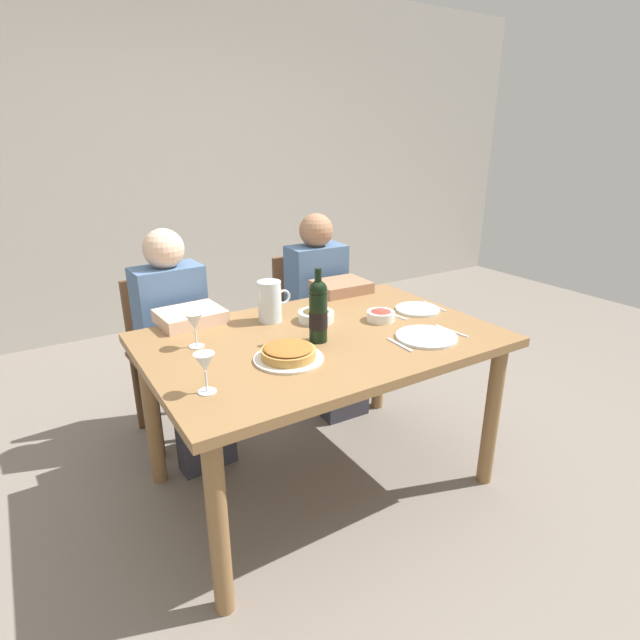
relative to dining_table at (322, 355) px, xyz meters
name	(u,v)px	position (x,y,z in m)	size (l,w,h in m)	color
ground_plane	(322,479)	(0.00, 0.00, -0.67)	(8.00, 8.00, 0.00)	slate
back_wall	(150,160)	(0.00, 2.61, 0.73)	(8.00, 0.10, 2.80)	#B2ADA3
dining_table	(322,355)	(0.00, 0.00, 0.00)	(1.50, 1.00, 0.76)	olive
wine_bottle	(318,311)	(-0.05, -0.04, 0.23)	(0.08, 0.08, 0.32)	black
water_pitcher	(270,304)	(-0.11, 0.29, 0.18)	(0.16, 0.11, 0.19)	silver
baked_tart	(288,353)	(-0.24, -0.14, 0.12)	(0.27, 0.27, 0.06)	silver
salad_bowl	(381,315)	(0.34, 0.02, 0.12)	(0.13, 0.13, 0.05)	white
olive_bowl	(316,315)	(0.08, 0.17, 0.12)	(0.17, 0.17, 0.06)	silver
wine_glass_left_diner	(195,323)	(-0.51, 0.17, 0.20)	(0.07, 0.07, 0.15)	silver
wine_glass_right_diner	(205,364)	(-0.61, -0.23, 0.20)	(0.07, 0.07, 0.14)	silver
dinner_plate_left_setting	(426,337)	(0.37, -0.26, 0.10)	(0.26, 0.26, 0.01)	silver
dinner_plate_right_setting	(417,309)	(0.59, 0.03, 0.10)	(0.22, 0.22, 0.01)	silver
fork_left_setting	(400,345)	(0.22, -0.26, 0.09)	(0.16, 0.01, 0.01)	silver
knife_left_setting	(451,331)	(0.52, -0.26, 0.09)	(0.18, 0.01, 0.01)	silver
knife_right_setting	(434,306)	(0.70, 0.03, 0.09)	(0.18, 0.01, 0.01)	silver
spoon_right_setting	(394,315)	(0.44, 0.03, 0.09)	(0.16, 0.01, 0.01)	silver
chair_left	(168,346)	(-0.46, 0.87, -0.17)	(0.42, 0.42, 0.87)	brown
diner_left	(181,340)	(-0.44, 0.63, -0.05)	(0.35, 0.52, 1.16)	#4C6B93
chair_right	(307,315)	(0.45, 0.90, -0.17)	(0.41, 0.41, 0.87)	brown
diner_right	(326,308)	(0.45, 0.66, -0.05)	(0.35, 0.51, 1.16)	#4C6B93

